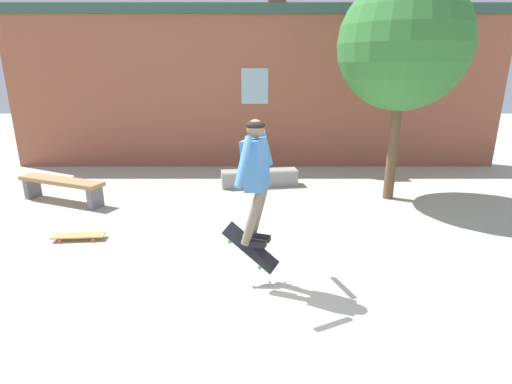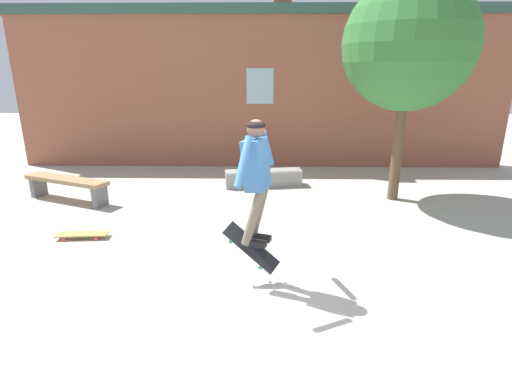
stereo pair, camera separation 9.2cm
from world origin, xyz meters
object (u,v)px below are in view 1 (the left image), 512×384
at_px(park_bench, 62,185).
at_px(skate_ledge, 260,178).
at_px(skateboard_flipping, 251,248).
at_px(tree_right, 404,45).
at_px(skater, 256,171).
at_px(skateboard_resting, 79,236).

bearing_deg(park_bench, skate_ledge, 38.95).
bearing_deg(skate_ledge, skateboard_flipping, -100.91).
xyz_separation_m(park_bench, skateboard_flipping, (3.84, -3.11, 0.10)).
relative_size(tree_right, skater, 2.82).
bearing_deg(park_bench, skater, -16.43).
bearing_deg(park_bench, skateboard_resting, -36.83).
bearing_deg(skateboard_resting, skateboard_flipping, -29.67).
bearing_deg(tree_right, skate_ledge, 161.94).
relative_size(skater, skateboard_resting, 1.83).
relative_size(tree_right, skateboard_flipping, 5.83).
bearing_deg(park_bench, skateboard_flipping, -16.44).
relative_size(skateboard_flipping, skateboard_resting, 0.89).
relative_size(park_bench, skate_ledge, 1.09).
distance_m(skate_ledge, skateboard_flipping, 4.29).
relative_size(park_bench, skateboard_flipping, 2.65).
xyz_separation_m(park_bench, skateboard_resting, (1.08, -1.83, -0.30)).
bearing_deg(skateboard_resting, tree_right, 16.08).
distance_m(tree_right, skater, 4.69).
bearing_deg(skater, skateboard_resting, 173.70).
bearing_deg(skateboard_flipping, skate_ledge, 102.60).
distance_m(park_bench, skateboard_flipping, 4.94).
xyz_separation_m(skater, skateboard_resting, (-2.82, 1.33, -1.39)).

